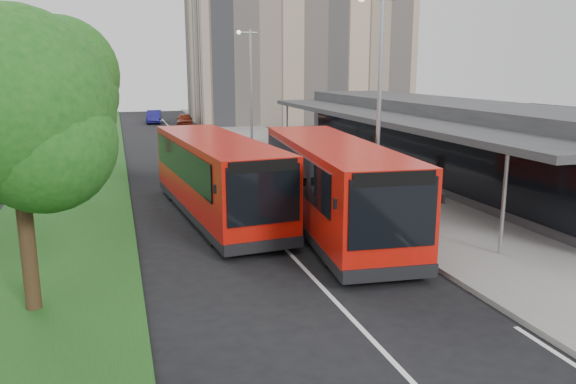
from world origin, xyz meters
The scene contains 18 objects.
ground centered at (0.00, 0.00, 0.00)m, with size 120.00×120.00×0.00m, color black.
pavement centered at (6.00, 20.00, 0.07)m, with size 5.00×80.00×0.15m, color slate.
grass_verge centered at (-7.00, 20.00, 0.05)m, with size 5.00×80.00×0.10m, color #1B4B18.
lane_centre_line centered at (0.00, 15.00, 0.01)m, with size 0.12×70.00×0.01m, color silver.
kerb_dashes centered at (3.30, 19.00, 0.01)m, with size 0.12×56.00×0.01m.
office_block centered at (14.00, 42.00, 9.00)m, with size 22.00×12.00×18.00m, color tan.
station_building centered at (10.86, 8.00, 2.04)m, with size 7.70×26.00×4.00m.
tree_near centered at (-7.01, -2.95, 4.51)m, with size 4.38×4.38×6.99m.
tree_mid centered at (-7.01, 9.05, 5.01)m, with size 4.83×4.83×7.76m.
tree_far centered at (-7.01, 21.05, 5.15)m, with size 4.97×4.97×7.98m.
lamp_post_near centered at (4.12, 2.00, 4.72)m, with size 1.44×0.28×8.00m.
lamp_post_far centered at (4.12, 22.00, 4.72)m, with size 1.44×0.28×8.00m.
bus_main centered at (2.15, 1.26, 1.60)m, with size 3.78×11.24×3.13m.
bus_second centered at (-1.38, 4.31, 1.55)m, with size 3.71×10.90×3.03m.
litter_bin centered at (4.95, 10.02, 0.57)m, with size 0.47×0.47×0.85m, color #371D16.
bollard centered at (5.23, 18.13, 0.64)m, with size 0.16×0.16×0.98m, color #EBB20C.
car_near centered at (1.52, 39.06, 0.64)m, with size 1.50×3.73×1.27m, color #631C0E.
car_far centered at (-1.11, 43.21, 0.67)m, with size 1.41×4.04×1.33m, color navy.
Camera 1 is at (-4.87, -16.50, 5.62)m, focal length 35.00 mm.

